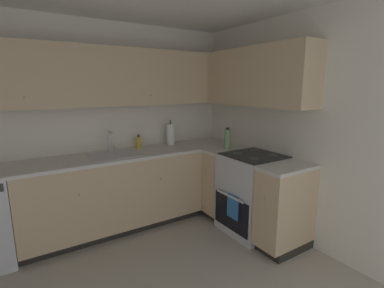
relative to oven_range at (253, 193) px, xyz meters
The scene contains 14 objects.
wall_back 2.27m from the oven_range, 145.17° to the left, with size 4.18×0.05×2.43m, color silver.
wall_right 1.00m from the oven_range, 62.44° to the right, with size 0.05×3.67×2.43m, color silver.
lower_cabinets_back 1.62m from the oven_range, 146.15° to the left, with size 2.05×0.62×0.88m.
countertop_back 1.67m from the oven_range, 146.28° to the left, with size 3.25×0.60×0.04m, color beige.
lower_cabinets_right 0.05m from the oven_range, 109.61° to the right, with size 0.62×1.24×0.88m.
countertop_right 0.43m from the oven_range, 112.80° to the right, with size 0.60×1.24×0.03m.
oven_range is the anchor object (origin of this frame).
upper_cabinets_back 2.26m from the oven_range, 145.41° to the left, with size 2.93×0.34×0.65m.
upper_cabinets_right 1.36m from the oven_range, 68.19° to the left, with size 0.32×1.79×0.65m.
sink 1.63m from the oven_range, 146.63° to the left, with size 0.57×0.40×0.10m.
faucet 1.80m from the oven_range, 140.62° to the left, with size 0.07×0.16×0.26m.
soap_bottle 1.53m from the oven_range, 131.51° to the left, with size 0.07×0.07×0.17m.
paper_towel_roll 1.31m from the oven_range, 115.61° to the left, with size 0.11×0.11×0.34m.
oil_bottle 0.73m from the oven_range, 92.29° to the left, with size 0.08×0.08×0.27m.
Camera 1 is at (-0.50, -1.64, 1.68)m, focal length 26.27 mm.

